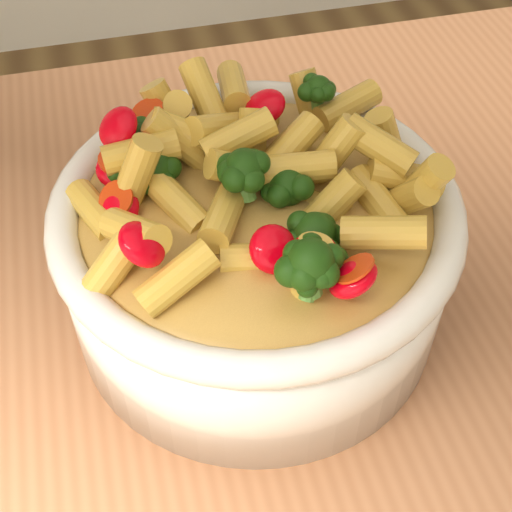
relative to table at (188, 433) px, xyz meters
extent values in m
cube|color=#AC7049|center=(0.00, 0.00, 0.08)|extent=(1.20, 0.80, 0.04)
cylinder|color=#AC7049|center=(0.55, 0.35, -0.37)|extent=(0.05, 0.05, 0.86)
cylinder|color=white|center=(0.07, 0.04, 0.15)|extent=(0.26, 0.26, 0.10)
ellipsoid|color=white|center=(0.07, 0.04, 0.12)|extent=(0.24, 0.24, 0.04)
torus|color=white|center=(0.07, 0.04, 0.21)|extent=(0.27, 0.27, 0.02)
ellipsoid|color=#EBB450|center=(0.07, 0.04, 0.21)|extent=(0.23, 0.23, 0.03)
camera|label=1|loc=(-0.02, -0.29, 0.53)|focal=50.00mm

